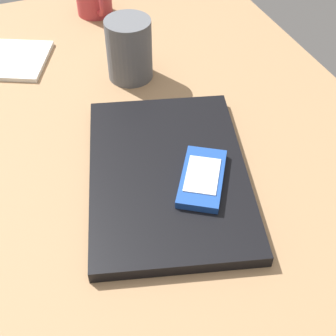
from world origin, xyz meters
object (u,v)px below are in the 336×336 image
object	(u,v)px
notepad	(1,59)
pen_cup	(129,49)
cell_phone_on_laptop	(202,178)
laptop_closed	(168,173)

from	to	relation	value
notepad	pen_cup	world-z (taller)	pen_cup
cell_phone_on_laptop	pen_cup	xyz separation A→B (cm)	(-29.69, -0.51, 2.93)
laptop_closed	notepad	world-z (taller)	laptop_closed
cell_phone_on_laptop	laptop_closed	bearing A→B (deg)	-137.69
laptop_closed	notepad	xyz separation A→B (cm)	(-39.15, -18.05, -0.51)
notepad	pen_cup	bearing A→B (deg)	83.02
cell_phone_on_laptop	notepad	distance (cm)	48.11
notepad	cell_phone_on_laptop	bearing A→B (deg)	51.93
laptop_closed	cell_phone_on_laptop	size ratio (longest dim) A/B	2.62
laptop_closed	pen_cup	distance (cm)	26.42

